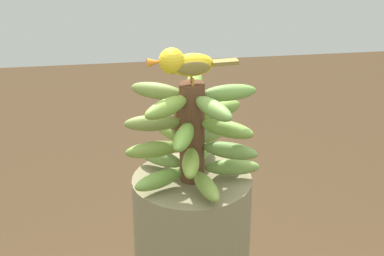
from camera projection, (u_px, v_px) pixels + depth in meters
The scene contains 2 objects.
banana_bunch at pixel (192, 132), 1.40m from camera, with size 0.29×0.29×0.22m.
perched_bird at pixel (183, 63), 1.33m from camera, with size 0.06×0.19×0.08m.
Camera 1 is at (1.26, -0.17, 1.78)m, focal length 62.26 mm.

